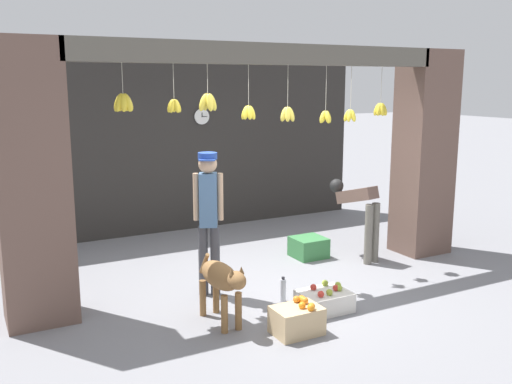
# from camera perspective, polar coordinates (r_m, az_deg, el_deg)

# --- Properties ---
(ground_plane) EXTENTS (60.00, 60.00, 0.00)m
(ground_plane) POSITION_cam_1_polar(r_m,az_deg,el_deg) (7.08, 1.78, -9.44)
(ground_plane) COLOR gray
(shop_back_wall) EXTENTS (6.59, 0.12, 2.90)m
(shop_back_wall) POSITION_cam_1_polar(r_m,az_deg,el_deg) (9.55, -7.61, 4.78)
(shop_back_wall) COLOR #2D2B28
(shop_back_wall) RESTS_ON ground_plane
(shop_pillar_left) EXTENTS (0.70, 0.60, 2.90)m
(shop_pillar_left) POSITION_cam_1_polar(r_m,az_deg,el_deg) (6.17, -21.49, 0.71)
(shop_pillar_left) COLOR brown
(shop_pillar_left) RESTS_ON ground_plane
(shop_pillar_right) EXTENTS (0.70, 0.60, 2.90)m
(shop_pillar_right) POSITION_cam_1_polar(r_m,az_deg,el_deg) (8.54, 16.45, 3.70)
(shop_pillar_right) COLOR brown
(shop_pillar_right) RESTS_ON ground_plane
(storefront_awning) EXTENTS (4.69, 0.30, 0.95)m
(storefront_awning) POSITION_cam_1_polar(r_m,az_deg,el_deg) (6.73, 1.28, 13.04)
(storefront_awning) COLOR #5B564C
(dog) EXTENTS (0.29, 0.96, 0.70)m
(dog) POSITION_cam_1_polar(r_m,az_deg,el_deg) (5.90, -3.46, -8.72)
(dog) COLOR olive
(dog) RESTS_ON ground_plane
(shopkeeper) EXTENTS (0.31, 0.31, 1.68)m
(shopkeeper) POSITION_cam_1_polar(r_m,az_deg,el_deg) (6.56, -4.78, -2.01)
(shopkeeper) COLOR #424247
(shopkeeper) RESTS_ON ground_plane
(worker_stooping) EXTENTS (0.36, 0.83, 1.09)m
(worker_stooping) POSITION_cam_1_polar(r_m,az_deg,el_deg) (8.07, 10.30, -1.65)
(worker_stooping) COLOR #6B665B
(worker_stooping) RESTS_ON ground_plane
(fruit_crate_oranges) EXTENTS (0.48, 0.35, 0.34)m
(fruit_crate_oranges) POSITION_cam_1_polar(r_m,az_deg,el_deg) (5.81, 4.14, -12.59)
(fruit_crate_oranges) COLOR tan
(fruit_crate_oranges) RESTS_ON ground_plane
(fruit_crate_apples) EXTENTS (0.53, 0.43, 0.28)m
(fruit_crate_apples) POSITION_cam_1_polar(r_m,az_deg,el_deg) (6.40, 6.87, -10.72)
(fruit_crate_apples) COLOR silver
(fruit_crate_apples) RESTS_ON ground_plane
(produce_box_green) EXTENTS (0.45, 0.44, 0.28)m
(produce_box_green) POSITION_cam_1_polar(r_m,az_deg,el_deg) (8.21, 5.28, -5.52)
(produce_box_green) COLOR #387A42
(produce_box_green) RESTS_ON ground_plane
(water_bottle) EXTENTS (0.07, 0.07, 0.29)m
(water_bottle) POSITION_cam_1_polar(r_m,az_deg,el_deg) (6.59, 2.73, -9.76)
(water_bottle) COLOR silver
(water_bottle) RESTS_ON ground_plane
(wall_clock) EXTENTS (0.28, 0.03, 0.28)m
(wall_clock) POSITION_cam_1_polar(r_m,az_deg,el_deg) (9.57, -5.45, 7.52)
(wall_clock) COLOR black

